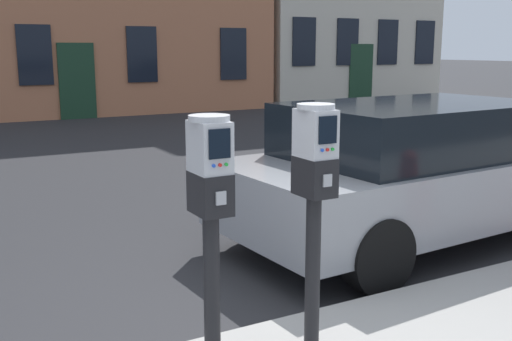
% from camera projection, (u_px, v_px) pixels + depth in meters
% --- Properties ---
extents(parking_meter_near_kerb, '(0.22, 0.25, 1.47)m').
position_uv_depth(parking_meter_near_kerb, '(211.00, 202.00, 3.19)').
color(parking_meter_near_kerb, black).
rests_on(parking_meter_near_kerb, sidewalk_slab).
extents(parking_meter_twin_adjacent, '(0.22, 0.25, 1.50)m').
position_uv_depth(parking_meter_twin_adjacent, '(314.00, 185.00, 3.50)').
color(parking_meter_twin_adjacent, black).
rests_on(parking_meter_twin_adjacent, sidewalk_slab).
extents(parked_car_red_compact, '(4.52, 2.07, 1.42)m').
position_uv_depth(parked_car_red_compact, '(427.00, 168.00, 6.21)').
color(parked_car_red_compact, gray).
rests_on(parked_car_red_compact, ground_plane).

